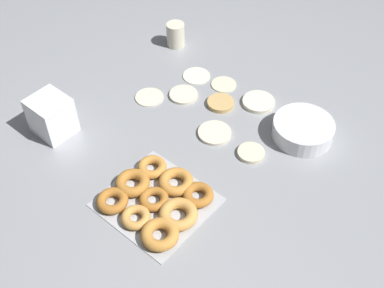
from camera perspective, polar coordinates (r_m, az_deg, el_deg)
name	(u,v)px	position (r m, az deg, el deg)	size (l,w,h in m)	color
ground_plane	(199,129)	(1.65, 0.85, 1.76)	(3.00, 3.00, 0.00)	gray
pancake_0	(184,95)	(1.78, -1.01, 5.85)	(0.10, 0.10, 0.01)	beige
pancake_1	(196,75)	(1.86, 0.53, 8.13)	(0.10, 0.10, 0.01)	silver
pancake_2	(251,153)	(1.58, 7.00, -1.05)	(0.09, 0.09, 0.01)	beige
pancake_3	(215,133)	(1.63, 2.69, 1.32)	(0.11, 0.11, 0.01)	beige
pancake_4	(224,84)	(1.83, 3.78, 7.11)	(0.09, 0.09, 0.01)	beige
pancake_5	(258,102)	(1.76, 7.89, 4.95)	(0.12, 0.12, 0.01)	silver
pancake_6	(221,103)	(1.74, 3.41, 4.87)	(0.10, 0.10, 0.02)	tan
pancake_7	(149,97)	(1.77, -5.08, 5.61)	(0.10, 0.10, 0.01)	beige
donut_tray	(157,200)	(1.43, -4.13, -6.63)	(0.30, 0.29, 0.04)	#ADAFB5
batter_bowl	(303,130)	(1.65, 13.00, 1.67)	(0.20, 0.20, 0.06)	white
container_stack	(52,116)	(1.67, -16.31, 3.21)	(0.12, 0.12, 0.14)	white
paper_cup	(176,35)	(2.01, -1.96, 12.83)	(0.07, 0.07, 0.10)	beige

